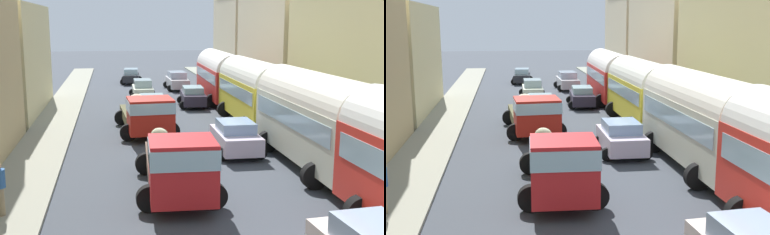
% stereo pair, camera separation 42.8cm
% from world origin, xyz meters
% --- Properties ---
extents(ground_plane, '(154.00, 154.00, 0.00)m').
position_xyz_m(ground_plane, '(0.00, 27.00, 0.00)').
color(ground_plane, '#3F444C').
extents(sidewalk_left, '(2.50, 70.00, 0.14)m').
position_xyz_m(sidewalk_left, '(-7.25, 27.00, 0.07)').
color(sidewalk_left, gray).
rests_on(sidewalk_left, ground).
extents(sidewalk_right, '(2.50, 70.00, 0.14)m').
position_xyz_m(sidewalk_right, '(7.25, 27.00, 0.07)').
color(sidewalk_right, gray).
rests_on(sidewalk_right, ground).
extents(building_left_2, '(5.30, 12.45, 7.25)m').
position_xyz_m(building_left_2, '(-11.15, 30.90, 3.63)').
color(building_left_2, beige).
rests_on(building_left_2, ground).
extents(building_right_2, '(5.74, 13.25, 8.15)m').
position_xyz_m(building_right_2, '(11.37, 22.83, 4.08)').
color(building_right_2, '#D0C284').
rests_on(building_right_2, ground).
extents(building_right_3, '(4.34, 13.01, 8.37)m').
position_xyz_m(building_right_3, '(10.67, 36.87, 4.18)').
color(building_right_3, beige).
rests_on(building_right_3, ground).
extents(building_right_4, '(6.33, 10.49, 10.76)m').
position_xyz_m(building_right_4, '(11.38, 49.54, 5.40)').
color(building_right_4, beige).
rests_on(building_right_4, ground).
extents(parked_bus_1, '(3.34, 8.69, 4.05)m').
position_xyz_m(parked_bus_1, '(4.60, 15.50, 2.23)').
color(parked_bus_1, beige).
rests_on(parked_bus_1, ground).
extents(parked_bus_2, '(3.30, 8.31, 3.91)m').
position_xyz_m(parked_bus_2, '(4.60, 24.50, 2.14)').
color(parked_bus_2, gold).
rests_on(parked_bus_2, ground).
extents(parked_bus_3, '(3.44, 9.31, 3.88)m').
position_xyz_m(parked_bus_3, '(4.60, 33.50, 2.13)').
color(parked_bus_3, red).
rests_on(parked_bus_3, ground).
extents(cargo_truck_0, '(3.18, 6.84, 2.43)m').
position_xyz_m(cargo_truck_0, '(-1.58, 12.69, 1.26)').
color(cargo_truck_0, red).
rests_on(cargo_truck_0, ground).
extents(cargo_truck_1, '(3.40, 7.06, 2.24)m').
position_xyz_m(cargo_truck_1, '(-1.94, 22.73, 1.20)').
color(cargo_truck_1, '#AF1F14').
rests_on(cargo_truck_1, ground).
extents(car_0, '(2.45, 4.07, 1.41)m').
position_xyz_m(car_0, '(-1.23, 28.01, 0.72)').
color(car_0, beige).
rests_on(car_0, ground).
extents(car_1, '(2.17, 3.84, 1.52)m').
position_xyz_m(car_1, '(-1.30, 36.14, 0.76)').
color(car_1, beige).
rests_on(car_1, ground).
extents(car_2, '(2.32, 4.18, 1.50)m').
position_xyz_m(car_2, '(-1.80, 46.09, 0.75)').
color(car_2, black).
rests_on(car_2, ground).
extents(car_4, '(2.40, 3.70, 1.56)m').
position_xyz_m(car_4, '(1.86, 18.13, 0.79)').
color(car_4, silver).
rests_on(car_4, ground).
extents(car_5, '(2.35, 4.08, 1.46)m').
position_xyz_m(car_5, '(2.07, 31.43, 0.75)').
color(car_5, '#292231').
rests_on(car_5, ground).
extents(car_6, '(2.31, 4.37, 1.64)m').
position_xyz_m(car_6, '(2.16, 40.78, 0.82)').
color(car_6, silver).
rests_on(car_6, ground).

